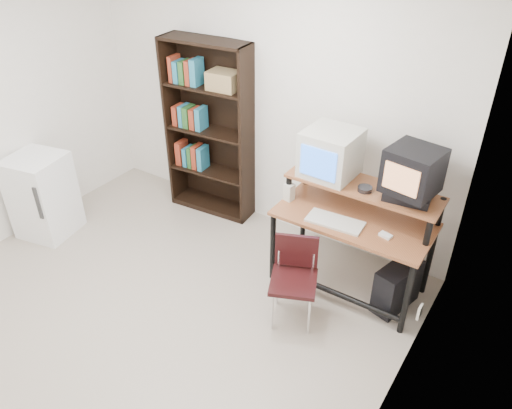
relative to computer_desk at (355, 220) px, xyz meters
The scene contains 17 objects.
floor 2.06m from the computer_desk, 130.19° to the right, with size 4.00×4.00×0.01m, color #B5A796.
back_wall 1.48m from the computer_desk, 157.39° to the left, with size 4.00×0.01×2.60m, color white.
right_wall 1.76m from the computer_desk, 63.12° to the right, with size 0.01×4.00×2.60m, color white.
computer_desk is the anchor object (origin of this frame).
crt_monitor 0.60m from the computer_desk, 157.65° to the left, with size 0.45×0.46×0.41m.
vcr 0.50m from the computer_desk, 16.44° to the left, with size 0.36×0.26×0.08m, color black.
crt_tv 0.66m from the computer_desk, 18.79° to the left, with size 0.44×0.43×0.36m.
cd_spindle 0.30m from the computer_desk, 41.22° to the left, with size 0.12×0.12×0.05m, color #26262B.
keyboard 0.21m from the computer_desk, 119.75° to the right, with size 0.47×0.21×0.04m, color beige.
mousepad 0.37m from the computer_desk, 24.84° to the right, with size 0.22×0.18×0.01m, color black.
mouse 0.35m from the computer_desk, 22.67° to the right, with size 0.10×0.06×0.03m, color white.
desk_speaker 0.62m from the computer_desk, behind, with size 0.08×0.07×0.17m, color beige.
pc_tower 0.68m from the computer_desk, ahead, with size 0.20×0.45×0.42m, color black.
school_chair 0.70m from the computer_desk, 110.32° to the right, with size 0.49×0.49×0.74m.
bookshelf 1.88m from the computer_desk, 168.29° to the left, with size 0.96×0.39×1.88m.
mini_fridge 3.13m from the computer_desk, 161.95° to the right, with size 0.60×0.60×0.87m.
wall_outlet 0.90m from the computer_desk, 24.06° to the right, with size 0.02×0.08×0.12m, color beige.
Camera 1 is at (2.48, -1.90, 3.09)m, focal length 35.00 mm.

